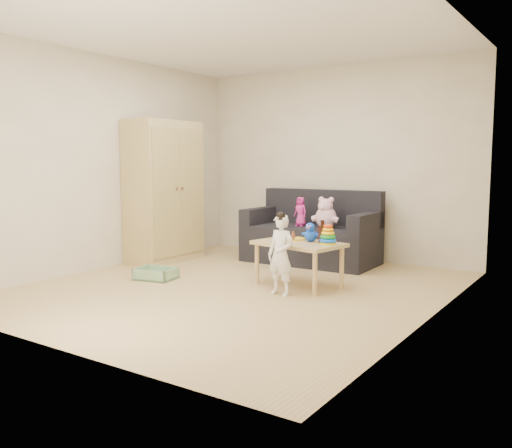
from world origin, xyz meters
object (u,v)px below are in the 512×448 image
Objects in this scene: sofa at (310,245)px; toddler at (281,256)px; wardrobe at (164,192)px; play_table at (299,264)px.

sofa is 1.80m from toddler.
wardrobe is 2.45m from toddler.
play_table is (2.22, -0.32, -0.69)m from wardrobe.
toddler reaches higher than sofa.
sofa is at bearing 112.98° from play_table.
toddler is at bearing -84.36° from play_table.
play_table is 0.46m from toddler.
wardrobe reaches higher than toddler.
toddler is (0.04, -0.43, 0.16)m from play_table.
toddler reaches higher than play_table.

